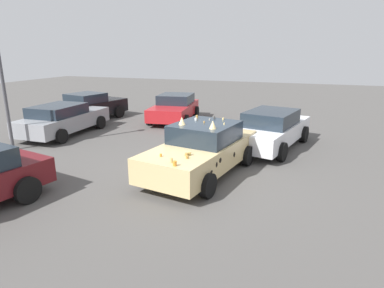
{
  "coord_description": "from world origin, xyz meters",
  "views": [
    {
      "loc": [
        -8.89,
        -2.9,
        3.61
      ],
      "look_at": [
        0.0,
        0.3,
        0.9
      ],
      "focal_mm": 30.82,
      "sensor_mm": 36.0,
      "label": 1
    }
  ],
  "objects_px": {
    "art_car_decorated": "(202,150)",
    "parked_sedan_far_right": "(271,129)",
    "parked_sedan_row_back_far": "(89,106)",
    "parked_sedan_near_right": "(175,108)",
    "lot_lamp_post": "(0,65)",
    "parked_sedan_behind_left": "(63,119)"
  },
  "relations": [
    {
      "from": "art_car_decorated",
      "to": "parked_sedan_far_right",
      "type": "relative_size",
      "value": 0.98
    },
    {
      "from": "parked_sedan_row_back_far",
      "to": "parked_sedan_near_right",
      "type": "distance_m",
      "value": 4.55
    },
    {
      "from": "parked_sedan_near_right",
      "to": "lot_lamp_post",
      "type": "bearing_deg",
      "value": -35.35
    },
    {
      "from": "parked_sedan_near_right",
      "to": "parked_sedan_behind_left",
      "type": "distance_m",
      "value": 5.57
    },
    {
      "from": "art_car_decorated",
      "to": "parked_sedan_far_right",
      "type": "bearing_deg",
      "value": 165.38
    },
    {
      "from": "parked_sedan_row_back_far",
      "to": "lot_lamp_post",
      "type": "xyz_separation_m",
      "value": [
        -5.61,
        -0.69,
        2.38
      ]
    },
    {
      "from": "art_car_decorated",
      "to": "parked_sedan_behind_left",
      "type": "relative_size",
      "value": 1.06
    },
    {
      "from": "parked_sedan_far_right",
      "to": "parked_sedan_near_right",
      "type": "xyz_separation_m",
      "value": [
        3.34,
        5.37,
        -0.05
      ]
    },
    {
      "from": "parked_sedan_row_back_far",
      "to": "parked_sedan_behind_left",
      "type": "bearing_deg",
      "value": -151.43
    },
    {
      "from": "art_car_decorated",
      "to": "parked_sedan_row_back_far",
      "type": "bearing_deg",
      "value": -114.13
    },
    {
      "from": "art_car_decorated",
      "to": "lot_lamp_post",
      "type": "bearing_deg",
      "value": -79.15
    },
    {
      "from": "lot_lamp_post",
      "to": "parked_sedan_far_right",
      "type": "bearing_deg",
      "value": -68.25
    },
    {
      "from": "art_car_decorated",
      "to": "lot_lamp_post",
      "type": "relative_size",
      "value": 0.91
    },
    {
      "from": "parked_sedan_row_back_far",
      "to": "parked_sedan_near_right",
      "type": "xyz_separation_m",
      "value": [
        1.33,
        -4.35,
        -0.04
      ]
    },
    {
      "from": "art_car_decorated",
      "to": "parked_sedan_row_back_far",
      "type": "distance_m",
      "value": 9.8
    },
    {
      "from": "parked_sedan_far_right",
      "to": "parked_sedan_behind_left",
      "type": "bearing_deg",
      "value": 109.42
    },
    {
      "from": "art_car_decorated",
      "to": "parked_sedan_row_back_far",
      "type": "height_order",
      "value": "art_car_decorated"
    },
    {
      "from": "art_car_decorated",
      "to": "parked_sedan_near_right",
      "type": "bearing_deg",
      "value": -141.12
    },
    {
      "from": "parked_sedan_far_right",
      "to": "lot_lamp_post",
      "type": "xyz_separation_m",
      "value": [
        -3.6,
        9.03,
        2.37
      ]
    },
    {
      "from": "art_car_decorated",
      "to": "parked_sedan_far_right",
      "type": "height_order",
      "value": "art_car_decorated"
    },
    {
      "from": "parked_sedan_row_back_far",
      "to": "lot_lamp_post",
      "type": "bearing_deg",
      "value": -160.63
    },
    {
      "from": "parked_sedan_near_right",
      "to": "lot_lamp_post",
      "type": "xyz_separation_m",
      "value": [
        -6.94,
        3.66,
        2.41
      ]
    }
  ]
}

